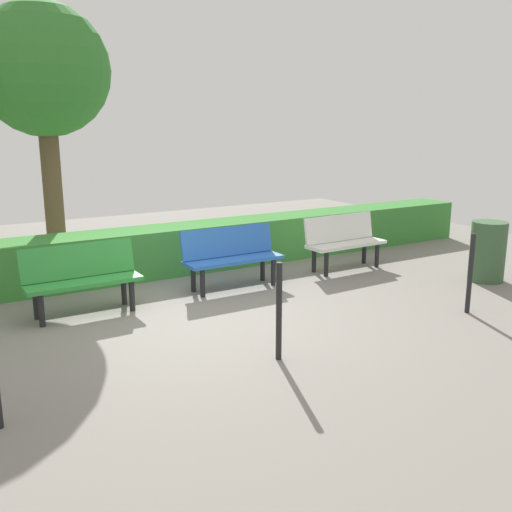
# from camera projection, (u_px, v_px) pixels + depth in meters

# --- Properties ---
(ground_plane) EXTENTS (16.00, 16.00, 0.00)m
(ground_plane) POSITION_uv_depth(u_px,v_px,m) (193.00, 317.00, 6.99)
(ground_plane) COLOR gray
(bench_white) EXTENTS (1.38, 0.50, 0.86)m
(bench_white) POSITION_uv_depth(u_px,v_px,m) (344.00, 240.00, 9.17)
(bench_white) COLOR white
(bench_white) RESTS_ON ground_plane
(bench_blue) EXTENTS (1.43, 0.46, 0.86)m
(bench_blue) POSITION_uv_depth(u_px,v_px,m) (231.00, 254.00, 8.15)
(bench_blue) COLOR blue
(bench_blue) RESTS_ON ground_plane
(bench_green) EXTENTS (1.40, 0.49, 0.86)m
(bench_green) POSITION_uv_depth(u_px,v_px,m) (82.00, 276.00, 7.03)
(bench_green) COLOR #2D8C38
(bench_green) RESTS_ON ground_plane
(hedge_row) EXTENTS (11.24, 0.74, 0.73)m
(hedge_row) POSITION_uv_depth(u_px,v_px,m) (189.00, 247.00, 9.15)
(hedge_row) COLOR #387F33
(hedge_row) RESTS_ON ground_plane
(tree_near) EXTENTS (2.01, 2.01, 4.09)m
(tree_near) POSITION_uv_depth(u_px,v_px,m) (43.00, 73.00, 8.65)
(tree_near) COLOR brown
(tree_near) RESTS_ON ground_plane
(railing_post_near) EXTENTS (0.06, 0.06, 1.00)m
(railing_post_near) POSITION_uv_depth(u_px,v_px,m) (470.00, 274.00, 7.05)
(railing_post_near) COLOR black
(railing_post_near) RESTS_ON ground_plane
(railing_post_mid) EXTENTS (0.06, 0.06, 1.00)m
(railing_post_mid) POSITION_uv_depth(u_px,v_px,m) (279.00, 312.00, 5.65)
(railing_post_mid) COLOR black
(railing_post_mid) RESTS_ON ground_plane
(trash_bin) EXTENTS (0.51, 0.51, 0.89)m
(trash_bin) POSITION_uv_depth(u_px,v_px,m) (488.00, 251.00, 8.50)
(trash_bin) COLOR #385938
(trash_bin) RESTS_ON ground_plane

